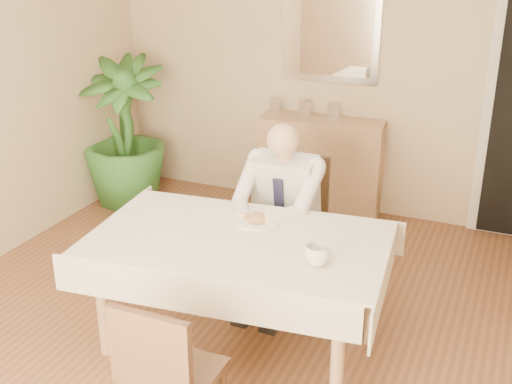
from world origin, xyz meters
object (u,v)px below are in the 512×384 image
at_px(dining_table, 239,251).
at_px(coffee_mug, 318,255).
at_px(chair_far, 292,214).
at_px(chair_near, 165,373).
at_px(seated_man, 277,209).
at_px(potted_palm, 124,132).
at_px(sideboard, 320,166).

xyz_separation_m(dining_table, coffee_mug, (0.52, -0.13, 0.14)).
distance_m(chair_far, coffee_mug, 1.17).
xyz_separation_m(chair_near, seated_man, (-0.05, 1.52, 0.21)).
height_order(seated_man, potted_palm, potted_palm).
bearing_deg(coffee_mug, chair_near, -119.97).
relative_size(dining_table, chair_near, 2.10).
bearing_deg(chair_near, chair_far, 91.70).
bearing_deg(coffee_mug, dining_table, 166.26).
bearing_deg(sideboard, chair_far, -86.08).
xyz_separation_m(coffee_mug, sideboard, (-0.73, 2.33, -0.37)).
bearing_deg(dining_table, chair_near, -92.51).
xyz_separation_m(seated_man, coffee_mug, (0.52, -0.72, 0.11)).
height_order(dining_table, chair_far, chair_far).
height_order(chair_far, sideboard, chair_far).
height_order(chair_far, potted_palm, potted_palm).
bearing_deg(coffee_mug, sideboard, 107.52).
distance_m(seated_man, potted_palm, 2.23).
distance_m(coffee_mug, sideboard, 2.47).
bearing_deg(seated_man, coffee_mug, -54.32).
bearing_deg(chair_far, sideboard, 96.87).
xyz_separation_m(dining_table, sideboard, (-0.22, 2.20, -0.23)).
height_order(chair_near, coffee_mug, chair_near).
distance_m(seated_man, coffee_mug, 0.89).
height_order(dining_table, chair_near, chair_near).
bearing_deg(coffee_mug, potted_palm, 143.48).
xyz_separation_m(dining_table, potted_palm, (-1.94, 1.69, 0.02)).
xyz_separation_m(coffee_mug, potted_palm, (-2.46, 1.82, -0.12)).
xyz_separation_m(chair_far, seated_man, (0.00, -0.29, 0.15)).
distance_m(chair_near, seated_man, 1.54).
relative_size(chair_near, sideboard, 0.79).
xyz_separation_m(dining_table, seated_man, (-0.00, 0.59, 0.02)).
relative_size(sideboard, potted_palm, 0.80).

